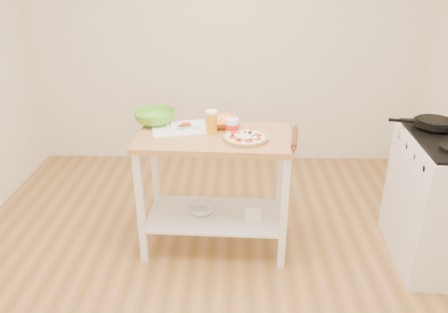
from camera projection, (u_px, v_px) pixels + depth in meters
name	position (u px, v px, depth m)	size (l,w,h in m)	color
room_shell	(218.00, 98.00, 2.29)	(4.04, 4.54, 2.74)	#A9763E
prep_island	(214.00, 168.00, 3.14)	(1.10, 0.64, 0.90)	#B5824A
skillet	(434.00, 123.00, 3.05)	(0.44, 0.28, 0.03)	black
pizza	(245.00, 138.00, 2.95)	(0.31, 0.31, 0.05)	tan
cutting_board	(180.00, 128.00, 3.15)	(0.46, 0.38, 0.04)	white
spatula	(187.00, 128.00, 3.13)	(0.15, 0.05, 0.01)	#3DCCA6
knife	(162.00, 123.00, 3.23)	(0.25, 0.13, 0.01)	silver
orange_bowl	(223.00, 122.00, 3.20)	(0.24, 0.24, 0.06)	orange
green_bowl	(155.00, 117.00, 3.24)	(0.31, 0.31, 0.10)	#5FAF29
beer_pint	(212.00, 122.00, 3.04)	(0.08, 0.08, 0.17)	orange
yogurt_tub	(232.00, 127.00, 3.04)	(0.09, 0.09, 0.20)	white
rolling_pin	(295.00, 138.00, 2.94)	(0.04, 0.04, 0.34)	#632B16
shelf_glass_bowl	(202.00, 209.00, 3.30)	(0.20, 0.20, 0.06)	silver
shelf_bin	(253.00, 211.00, 3.22)	(0.12, 0.12, 0.12)	white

